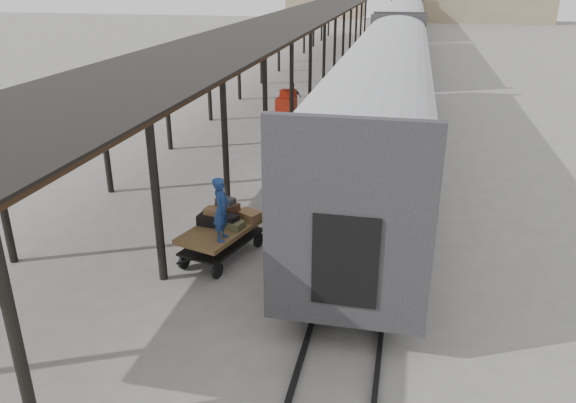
{
  "coord_description": "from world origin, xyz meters",
  "views": [
    {
      "loc": [
        4.07,
        -12.91,
        6.88
      ],
      "look_at": [
        1.42,
        -0.63,
        1.7
      ],
      "focal_mm": 35.0,
      "sensor_mm": 36.0,
      "label": 1
    }
  ],
  "objects_px": {
    "porter": "(221,209)",
    "luggage_tug": "(287,104)",
    "pedestrian": "(293,97)",
    "baggage_cart": "(222,234)"
  },
  "relations": [
    {
      "from": "porter",
      "to": "pedestrian",
      "type": "height_order",
      "value": "porter"
    },
    {
      "from": "baggage_cart",
      "to": "porter",
      "type": "distance_m",
      "value": 1.22
    },
    {
      "from": "pedestrian",
      "to": "porter",
      "type": "bearing_deg",
      "value": 96.6
    },
    {
      "from": "pedestrian",
      "to": "luggage_tug",
      "type": "bearing_deg",
      "value": 74.94
    },
    {
      "from": "porter",
      "to": "luggage_tug",
      "type": "bearing_deg",
      "value": 4.9
    },
    {
      "from": "luggage_tug",
      "to": "porter",
      "type": "xyz_separation_m",
      "value": [
        1.98,
        -16.27,
        1.09
      ]
    },
    {
      "from": "porter",
      "to": "pedestrian",
      "type": "relative_size",
      "value": 1.03
    },
    {
      "from": "baggage_cart",
      "to": "luggage_tug",
      "type": "relative_size",
      "value": 1.88
    },
    {
      "from": "baggage_cart",
      "to": "pedestrian",
      "type": "relative_size",
      "value": 1.74
    },
    {
      "from": "luggage_tug",
      "to": "pedestrian",
      "type": "relative_size",
      "value": 0.92
    }
  ]
}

